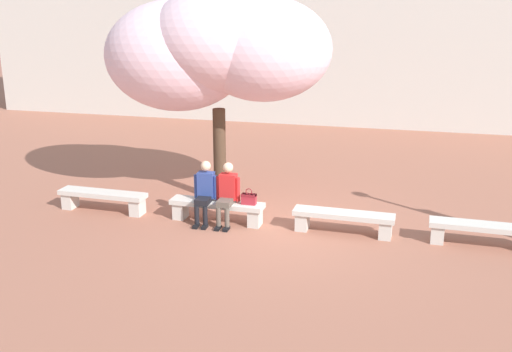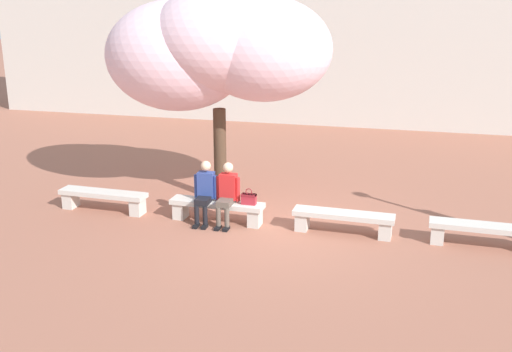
% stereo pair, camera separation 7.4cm
% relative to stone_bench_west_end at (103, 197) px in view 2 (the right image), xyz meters
% --- Properties ---
extents(ground_plane, '(100.00, 100.00, 0.00)m').
position_rel_stone_bench_west_end_xyz_m(ground_plane, '(3.94, 0.00, -0.31)').
color(ground_plane, '#9E604C').
extents(building_facade, '(28.00, 4.00, 7.33)m').
position_rel_stone_bench_west_end_xyz_m(building_facade, '(3.94, 12.37, 3.36)').
color(building_facade, beige).
rests_on(building_facade, ground).
extents(stone_bench_west_end, '(2.00, 0.48, 0.45)m').
position_rel_stone_bench_west_end_xyz_m(stone_bench_west_end, '(0.00, 0.00, 0.00)').
color(stone_bench_west_end, beige).
rests_on(stone_bench_west_end, ground).
extents(stone_bench_near_west, '(2.00, 0.48, 0.45)m').
position_rel_stone_bench_west_end_xyz_m(stone_bench_near_west, '(2.62, 0.00, 0.00)').
color(stone_bench_near_west, beige).
rests_on(stone_bench_near_west, ground).
extents(stone_bench_center, '(2.00, 0.48, 0.45)m').
position_rel_stone_bench_west_end_xyz_m(stone_bench_center, '(5.25, 0.00, 0.00)').
color(stone_bench_center, beige).
rests_on(stone_bench_center, ground).
extents(stone_bench_near_east, '(2.00, 0.48, 0.45)m').
position_rel_stone_bench_west_end_xyz_m(stone_bench_near_east, '(7.87, 0.00, 0.00)').
color(stone_bench_near_east, beige).
rests_on(stone_bench_near_east, ground).
extents(person_seated_left, '(0.51, 0.69, 1.29)m').
position_rel_stone_bench_west_end_xyz_m(person_seated_left, '(2.39, -0.05, 0.39)').
color(person_seated_left, black).
rests_on(person_seated_left, ground).
extents(person_seated_right, '(0.51, 0.68, 1.29)m').
position_rel_stone_bench_west_end_xyz_m(person_seated_right, '(2.86, -0.05, 0.39)').
color(person_seated_right, black).
rests_on(person_seated_right, ground).
extents(handbag, '(0.30, 0.15, 0.34)m').
position_rel_stone_bench_west_end_xyz_m(handbag, '(3.31, -0.01, 0.27)').
color(handbag, '#A3232D').
rests_on(handbag, stone_bench_near_west).
extents(cherry_tree_main, '(5.08, 2.90, 4.76)m').
position_rel_stone_bench_west_end_xyz_m(cherry_tree_main, '(2.17, 1.42, 3.13)').
color(cherry_tree_main, '#473323').
rests_on(cherry_tree_main, ground).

